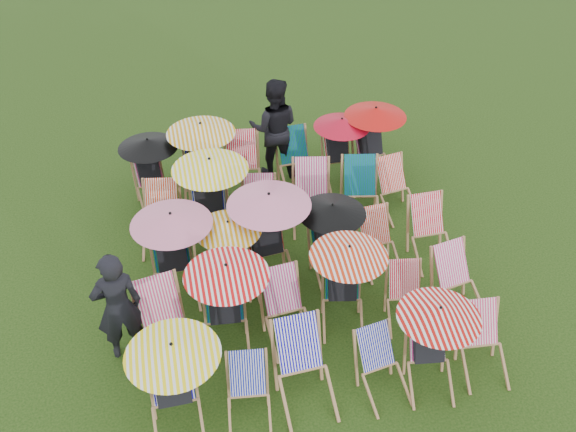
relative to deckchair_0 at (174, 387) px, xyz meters
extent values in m
plane|color=black|center=(2.05, 2.20, -0.69)|extent=(100.00, 100.00, 0.00)
cube|color=#1108A5|center=(-0.02, 0.19, -0.05)|extent=(0.49, 0.36, 0.58)
cube|color=black|center=(-0.02, 0.14, -0.05)|extent=(0.41, 0.42, 0.60)
sphere|color=tan|center=(-0.02, 0.24, 0.26)|extent=(0.21, 0.21, 0.21)
cylinder|color=black|center=(0.04, 0.10, 0.21)|extent=(0.03, 0.03, 0.71)
cone|color=yellow|center=(0.04, 0.10, 0.54)|extent=(1.11, 1.11, 0.17)
cube|color=#0711A0|center=(0.87, 0.10, -0.13)|extent=(0.47, 0.37, 0.51)
cube|color=#1008AD|center=(1.56, 0.30, 0.02)|extent=(0.56, 0.43, 0.64)
cube|color=#070794|center=(2.52, 0.15, -0.12)|extent=(0.48, 0.39, 0.52)
cube|color=#DB2B85|center=(3.20, 0.12, -0.09)|extent=(0.49, 0.39, 0.54)
cube|color=black|center=(3.19, 0.08, -0.09)|extent=(0.43, 0.44, 0.57)
sphere|color=tan|center=(3.21, 0.17, 0.20)|extent=(0.20, 0.20, 0.20)
cylinder|color=black|center=(3.24, 0.03, 0.16)|extent=(0.03, 0.03, 0.66)
cone|color=#B90E09|center=(3.24, 0.03, 0.46)|extent=(1.04, 1.04, 0.16)
cube|color=#E52D66|center=(3.96, 0.21, -0.08)|extent=(0.49, 0.38, 0.55)
cube|color=#EB2F6B|center=(-0.09, 1.40, 0.01)|extent=(0.60, 0.49, 0.64)
cube|color=#0A7348|center=(0.77, 1.33, -0.04)|extent=(0.52, 0.40, 0.58)
cube|color=black|center=(0.77, 1.28, -0.04)|extent=(0.44, 0.46, 0.61)
sphere|color=tan|center=(0.77, 1.39, 0.28)|extent=(0.21, 0.21, 0.21)
cylinder|color=black|center=(0.82, 1.24, 0.23)|extent=(0.03, 0.03, 0.72)
cone|color=red|center=(0.82, 1.24, 0.55)|extent=(1.12, 1.12, 0.17)
cube|color=#D42A7D|center=(1.56, 1.33, -0.04)|extent=(0.53, 0.42, 0.59)
cube|color=#0B733D|center=(2.45, 1.40, -0.07)|extent=(0.53, 0.43, 0.56)
cube|color=black|center=(2.44, 1.35, -0.07)|extent=(0.46, 0.47, 0.58)
sphere|color=tan|center=(2.46, 1.45, 0.23)|extent=(0.21, 0.21, 0.21)
cylinder|color=black|center=(2.49, 1.30, 0.18)|extent=(0.03, 0.03, 0.68)
cone|color=red|center=(2.49, 1.30, 0.50)|extent=(1.07, 1.07, 0.17)
cube|color=red|center=(3.32, 1.24, -0.13)|extent=(0.47, 0.38, 0.51)
cube|color=#F13080|center=(4.05, 1.30, -0.04)|extent=(0.55, 0.45, 0.58)
cube|color=#0A692F|center=(0.15, 2.49, -0.02)|extent=(0.52, 0.39, 0.60)
cube|color=black|center=(0.15, 2.44, -0.02)|extent=(0.44, 0.45, 0.63)
sphere|color=tan|center=(0.15, 2.55, 0.31)|extent=(0.22, 0.22, 0.22)
cylinder|color=black|center=(0.22, 2.40, 0.26)|extent=(0.03, 0.03, 0.74)
cone|color=#D86E90|center=(0.22, 2.40, 0.60)|extent=(1.16, 1.16, 0.18)
cube|color=red|center=(0.94, 2.40, -0.13)|extent=(0.43, 0.32, 0.51)
cube|color=black|center=(0.94, 2.36, -0.13)|extent=(0.36, 0.37, 0.53)
sphere|color=tan|center=(0.94, 2.44, 0.15)|extent=(0.19, 0.19, 0.19)
cylinder|color=black|center=(1.00, 2.32, 0.10)|extent=(0.03, 0.03, 0.62)
cone|color=orange|center=(1.00, 2.32, 0.39)|extent=(0.98, 0.98, 0.15)
cube|color=red|center=(1.55, 2.53, 0.02)|extent=(0.58, 0.46, 0.64)
cube|color=black|center=(1.55, 2.48, 0.02)|extent=(0.50, 0.51, 0.67)
sphere|color=tan|center=(1.54, 2.59, 0.37)|extent=(0.24, 0.24, 0.24)
cylinder|color=black|center=(1.63, 2.44, 0.31)|extent=(0.03, 0.03, 0.78)
cone|color=pink|center=(1.63, 2.44, 0.67)|extent=(1.23, 1.23, 0.19)
cube|color=#0A6F36|center=(2.49, 2.40, -0.11)|extent=(0.46, 0.36, 0.53)
cube|color=black|center=(2.49, 2.36, -0.11)|extent=(0.39, 0.41, 0.55)
sphere|color=tan|center=(2.48, 2.45, 0.18)|extent=(0.19, 0.19, 0.19)
cylinder|color=black|center=(2.55, 2.33, 0.13)|extent=(0.03, 0.03, 0.64)
cone|color=black|center=(2.55, 2.33, 0.43)|extent=(1.01, 1.01, 0.16)
cube|color=red|center=(3.27, 2.42, -0.09)|extent=(0.48, 0.37, 0.55)
cube|color=red|center=(4.15, 2.45, -0.04)|extent=(0.50, 0.37, 0.59)
cube|color=red|center=(0.11, 3.72, -0.01)|extent=(0.57, 0.46, 0.61)
cube|color=#0712A5|center=(0.86, 3.67, 0.01)|extent=(0.56, 0.43, 0.63)
cube|color=black|center=(0.85, 3.62, 0.01)|extent=(0.47, 0.49, 0.66)
sphere|color=tan|center=(0.86, 3.73, 0.35)|extent=(0.23, 0.23, 0.23)
cylinder|color=black|center=(0.91, 3.57, 0.30)|extent=(0.03, 0.03, 0.77)
cone|color=yellow|center=(0.91, 3.57, 0.65)|extent=(1.21, 1.21, 0.19)
cube|color=#F53181|center=(1.67, 3.60, -0.05)|extent=(0.55, 0.45, 0.58)
cube|color=#CA286C|center=(2.59, 3.73, 0.01)|extent=(0.60, 0.49, 0.63)
cube|color=#096435|center=(3.42, 3.65, 0.00)|extent=(0.59, 0.48, 0.63)
cube|color=red|center=(4.00, 3.69, -0.07)|extent=(0.52, 0.42, 0.56)
cube|color=#DA2B73|center=(-0.07, 4.82, -0.10)|extent=(0.49, 0.40, 0.53)
cube|color=black|center=(-0.06, 4.78, -0.11)|extent=(0.43, 0.44, 0.55)
sphere|color=tan|center=(-0.08, 4.87, 0.19)|extent=(0.19, 0.19, 0.19)
cylinder|color=black|center=(0.00, 4.75, 0.14)|extent=(0.03, 0.03, 0.65)
cone|color=black|center=(0.00, 4.75, 0.44)|extent=(1.02, 1.02, 0.16)
cube|color=#0C07A3|center=(0.85, 4.85, -0.01)|extent=(0.56, 0.44, 0.61)
cube|color=black|center=(0.85, 4.79, -0.01)|extent=(0.48, 0.49, 0.64)
sphere|color=tan|center=(0.86, 4.90, 0.33)|extent=(0.23, 0.23, 0.23)
cylinder|color=black|center=(0.91, 4.74, 0.27)|extent=(0.03, 0.03, 0.75)
cone|color=orange|center=(0.91, 4.74, 0.62)|extent=(1.18, 1.18, 0.18)
cube|color=red|center=(1.60, 4.88, 0.01)|extent=(0.58, 0.46, 0.63)
cube|color=#0B7525|center=(2.54, 4.88, -0.02)|extent=(0.53, 0.41, 0.61)
cube|color=#C50706|center=(3.34, 4.80, -0.11)|extent=(0.44, 0.32, 0.52)
cube|color=black|center=(3.34, 4.75, -0.11)|extent=(0.37, 0.38, 0.55)
sphere|color=tan|center=(3.34, 4.85, 0.18)|extent=(0.19, 0.19, 0.19)
cylinder|color=black|center=(3.40, 4.72, 0.13)|extent=(0.03, 0.03, 0.64)
cone|color=#B80A20|center=(3.40, 4.72, 0.42)|extent=(1.01, 1.01, 0.16)
cube|color=#D1298A|center=(3.96, 4.83, -0.05)|extent=(0.53, 0.43, 0.58)
cube|color=black|center=(3.96, 4.78, -0.05)|extent=(0.46, 0.47, 0.61)
sphere|color=tan|center=(3.95, 4.88, 0.27)|extent=(0.21, 0.21, 0.21)
cylinder|color=black|center=(4.03, 4.75, 0.22)|extent=(0.03, 0.03, 0.71)
cone|color=red|center=(4.03, 4.75, 0.55)|extent=(1.12, 1.12, 0.17)
imported|color=black|center=(-0.59, 1.28, 0.17)|extent=(0.69, 0.51, 1.73)
imported|color=black|center=(2.24, 5.08, 0.25)|extent=(1.07, 0.92, 1.90)
camera|label=1|loc=(0.28, -4.79, 6.16)|focal=40.00mm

